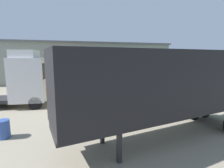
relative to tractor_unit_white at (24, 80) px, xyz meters
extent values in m
plane|color=gray|center=(6.20, -3.29, -2.03)|extent=(60.00, 60.00, 0.00)
cube|color=gray|center=(6.20, 15.20, 0.82)|extent=(27.93, 8.97, 5.70)
cube|color=#565B60|center=(6.20, 15.20, 3.79)|extent=(28.43, 9.47, 0.25)
cube|color=#4C5156|center=(0.05, 10.74, -0.23)|extent=(3.20, 0.08, 3.60)
cube|color=#4C5156|center=(12.34, 10.74, -0.23)|extent=(3.20, 0.08, 3.60)
cube|color=silver|center=(0.42, -0.07, 0.07)|extent=(2.69, 2.78, 3.25)
cube|color=silver|center=(0.22, -0.04, 1.98)|extent=(1.93, 2.29, 0.60)
cube|color=black|center=(1.58, -0.21, 0.72)|extent=(0.34, 2.09, 1.17)
cylinder|color=#B2B2B7|center=(-1.96, 1.24, -1.60)|extent=(1.16, 0.69, 0.56)
cylinder|color=black|center=(1.15, 0.95, -1.55)|extent=(0.98, 0.42, 0.95)
cylinder|color=black|center=(0.88, -1.23, -1.55)|extent=(0.98, 0.42, 0.95)
cube|color=#28843D|center=(15.20, -0.50, 0.71)|extent=(10.87, 6.49, 2.79)
cube|color=#232326|center=(15.20, -0.50, -0.80)|extent=(10.57, 5.80, 0.24)
cube|color=#232326|center=(18.43, -1.00, -1.48)|extent=(0.21, 0.21, 1.11)
cylinder|color=black|center=(12.34, 1.90, -1.51)|extent=(1.08, 0.68, 1.04)
cylinder|color=black|center=(11.48, -0.12, -1.51)|extent=(1.08, 0.68, 1.04)
cylinder|color=black|center=(11.42, 2.29, -1.51)|extent=(1.08, 0.68, 1.04)
cylinder|color=black|center=(10.56, 0.27, -1.51)|extent=(1.08, 0.68, 1.04)
cube|color=black|center=(7.34, -7.84, 0.70)|extent=(10.52, 4.05, 2.77)
cube|color=#232326|center=(7.34, -7.84, -0.80)|extent=(10.40, 3.31, 0.24)
cube|color=#232326|center=(4.57, -9.09, -1.48)|extent=(0.18, 0.18, 1.11)
cube|color=#232326|center=(4.33, -7.50, -1.48)|extent=(0.18, 0.18, 1.11)
cylinder|color=black|center=(10.46, -6.24, -1.56)|extent=(0.98, 0.44, 0.94)
cylinder|color=black|center=(11.45, -6.09, -1.56)|extent=(0.98, 0.44, 0.94)
cube|color=red|center=(5.91, 6.15, -0.46)|extent=(2.42, 1.93, 2.20)
cube|color=black|center=(5.92, 7.07, -0.06)|extent=(2.02, 0.11, 0.88)
cube|color=yellow|center=(5.86, 2.69, -0.09)|extent=(2.46, 5.04, 2.44)
cylinder|color=black|center=(4.86, 6.61, -1.56)|extent=(0.31, 0.96, 0.95)
cylinder|color=black|center=(6.96, 6.58, -1.56)|extent=(0.31, 0.96, 0.95)
cylinder|color=black|center=(4.80, 1.80, -1.56)|extent=(0.31, 0.96, 0.95)
cylinder|color=black|center=(6.90, 1.77, -1.56)|extent=(0.31, 0.96, 0.95)
cylinder|color=black|center=(4.79, 0.80, -1.56)|extent=(0.31, 0.96, 0.95)
cylinder|color=black|center=(6.89, 0.77, -1.56)|extent=(0.31, 0.96, 0.95)
cylinder|color=#33519E|center=(-0.04, -5.65, -1.59)|extent=(0.58, 0.58, 0.88)
cube|color=black|center=(7.67, -1.78, -2.01)|extent=(0.40, 0.40, 0.04)
cone|color=orange|center=(7.67, -1.78, -1.76)|extent=(0.36, 0.36, 0.55)
camera|label=1|loc=(2.59, -14.64, 1.82)|focal=28.00mm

